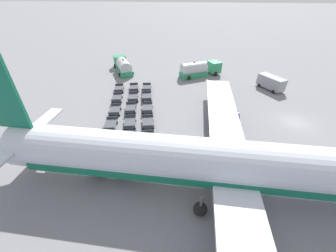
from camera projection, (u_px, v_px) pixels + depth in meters
name	position (u px, v px, depth m)	size (l,w,h in m)	color
ground_plane	(295.00, 122.00, 28.61)	(500.00, 500.00, 0.00)	gray
airplane	(247.00, 166.00, 17.46)	(40.56, 48.17, 11.91)	silver
fuel_tanker_primary	(123.00, 66.00, 44.54)	(8.75, 6.20, 3.15)	#2D8C5B
fuel_tanker_secondary	(198.00, 70.00, 42.48)	(6.21, 8.84, 3.19)	#2D8C5B
service_van	(271.00, 82.00, 37.21)	(5.08, 4.28, 2.33)	gray
baggage_dolly_row_near_col_a	(119.00, 89.00, 36.81)	(3.52, 2.13, 0.92)	#424449
baggage_dolly_row_near_col_b	(117.00, 98.00, 33.76)	(3.52, 2.04, 0.92)	#424449
baggage_dolly_row_near_col_c	(115.00, 110.00, 30.47)	(3.52, 1.99, 0.92)	#424449
baggage_dolly_row_near_col_d	(111.00, 125.00, 27.32)	(3.52, 1.94, 0.92)	#424449
baggage_dolly_row_near_col_e	(106.00, 141.00, 24.43)	(3.52, 2.10, 0.92)	#424449
baggage_dolly_row_near_col_f	(102.00, 165.00, 21.21)	(3.52, 2.11, 0.92)	#424449
baggage_dolly_row_mid_a_col_a	(134.00, 88.00, 37.11)	(3.52, 2.14, 0.92)	#424449
baggage_dolly_row_mid_a_col_b	(133.00, 98.00, 33.94)	(3.52, 2.09, 0.92)	#424449
baggage_dolly_row_mid_a_col_c	(131.00, 109.00, 30.88)	(3.52, 2.02, 0.92)	#424449
baggage_dolly_row_mid_a_col_d	(130.00, 123.00, 27.67)	(3.52, 2.02, 0.92)	#424449
baggage_dolly_row_mid_a_col_e	(130.00, 140.00, 24.60)	(3.51, 1.90, 0.92)	#424449
baggage_dolly_row_mid_a_col_f	(126.00, 164.00, 21.29)	(3.52, 2.16, 0.92)	#424449
baggage_dolly_row_mid_b_col_a	(147.00, 88.00, 37.12)	(3.52, 1.94, 0.92)	#424449
baggage_dolly_row_mid_b_col_b	(147.00, 97.00, 34.16)	(3.52, 2.00, 0.92)	#424449
baggage_dolly_row_mid_b_col_c	(147.00, 108.00, 30.95)	(3.52, 1.94, 0.92)	#424449
baggage_dolly_row_mid_b_col_d	(148.00, 123.00, 27.74)	(3.52, 2.01, 0.92)	#424449
baggage_dolly_row_mid_b_col_e	(149.00, 140.00, 24.66)	(3.52, 2.12, 0.92)	#424449
baggage_dolly_row_mid_b_col_f	(149.00, 161.00, 21.64)	(3.52, 2.05, 0.92)	#424449
stand_guidance_stripe	(134.00, 175.00, 20.61)	(0.86, 22.88, 0.01)	yellow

